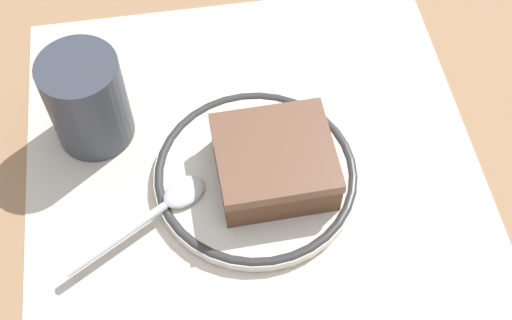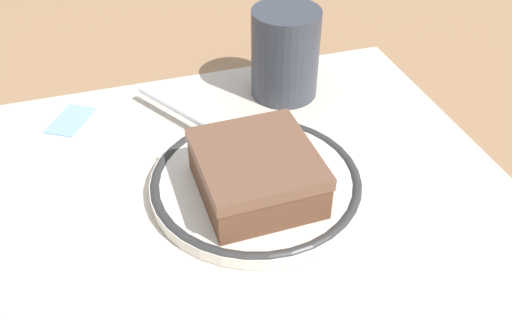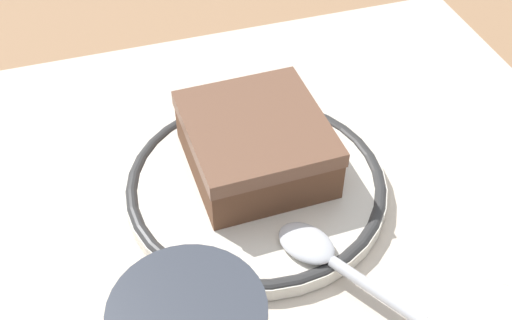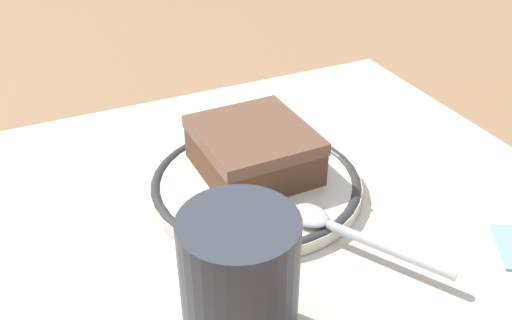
{
  "view_description": "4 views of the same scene",
  "coord_description": "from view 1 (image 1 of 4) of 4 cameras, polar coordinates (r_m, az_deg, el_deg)",
  "views": [
    {
      "loc": [
        0.29,
        -0.05,
        0.51
      ],
      "look_at": [
        -0.02,
        0.0,
        0.03
      ],
      "focal_mm": 47.87,
      "sensor_mm": 36.0,
      "label": 1
    },
    {
      "loc": [
        0.08,
        0.32,
        0.31
      ],
      "look_at": [
        -0.02,
        0.0,
        0.03
      ],
      "focal_mm": 38.06,
      "sensor_mm": 36.0,
      "label": 2
    },
    {
      "loc": [
        -0.11,
        -0.28,
        0.32
      ],
      "look_at": [
        -0.02,
        0.0,
        0.03
      ],
      "focal_mm": 44.76,
      "sensor_mm": 36.0,
      "label": 3
    },
    {
      "loc": [
        -0.18,
        -0.35,
        0.28
      ],
      "look_at": [
        -0.02,
        0.0,
        0.03
      ],
      "focal_mm": 39.78,
      "sensor_mm": 36.0,
      "label": 4
    }
  ],
  "objects": [
    {
      "name": "ground_plane",
      "position": [
        0.59,
        0.26,
        -3.14
      ],
      "size": [
        2.4,
        2.4,
        0.0
      ],
      "primitive_type": "plane",
      "color": "#9E7551"
    },
    {
      "name": "spoon",
      "position": [
        0.57,
        -7.91,
        -3.97
      ],
      "size": [
        0.08,
        0.12,
        0.01
      ],
      "color": "silver",
      "rests_on": "plate"
    },
    {
      "name": "cake_slice",
      "position": [
        0.57,
        1.55,
        -0.17
      ],
      "size": [
        0.09,
        0.1,
        0.04
      ],
      "color": "brown",
      "rests_on": "plate"
    },
    {
      "name": "cup",
      "position": [
        0.61,
        -13.81,
        4.5
      ],
      "size": [
        0.07,
        0.07,
        0.09
      ],
      "color": "#383D47",
      "rests_on": "placemat"
    },
    {
      "name": "placemat",
      "position": [
        0.59,
        0.26,
        -3.1
      ],
      "size": [
        0.47,
        0.4,
        0.0
      ],
      "primitive_type": "cube",
      "color": "beige",
      "rests_on": "ground_plane"
    },
    {
      "name": "plate",
      "position": [
        0.59,
        -0.0,
        -1.24
      ],
      "size": [
        0.18,
        0.18,
        0.01
      ],
      "color": "silver",
      "rests_on": "placemat"
    }
  ]
}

